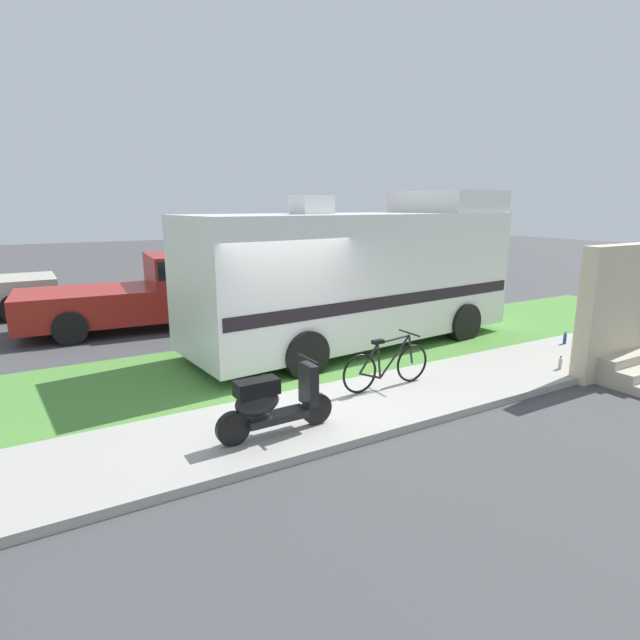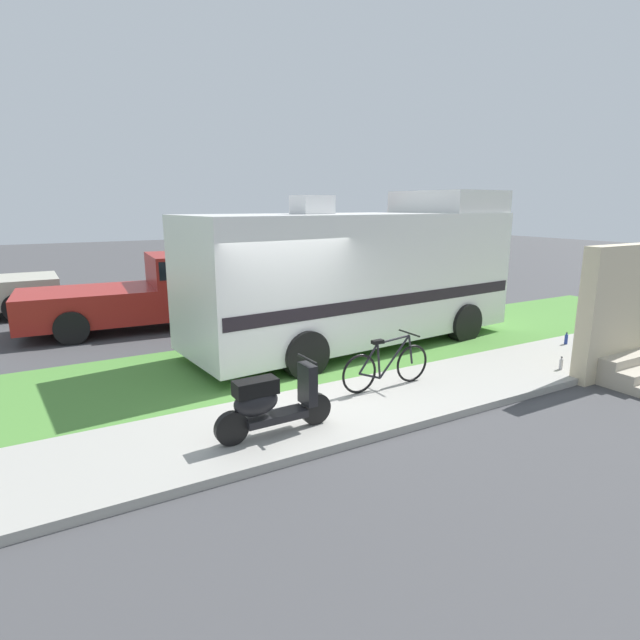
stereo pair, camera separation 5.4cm
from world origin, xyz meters
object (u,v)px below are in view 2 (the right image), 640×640
Objects in this scene: scooter at (271,402)px; pickup_truck_near at (165,288)px; bicycle at (387,366)px; motorhome_rv at (359,274)px; bottle_spare at (561,364)px; bottle_green at (566,339)px.

scooter is 0.29× the size of pickup_truck_near.
motorhome_rv is at bearing 64.88° from bicycle.
bottle_spare is (5.32, -7.70, -0.76)m from pickup_truck_near.
motorhome_rv reaches higher than bottle_spare.
bottle_green is 1.95m from bottle_spare.
bicycle is (2.39, 0.67, -0.09)m from scooter.
motorhome_rv reaches higher than pickup_truck_near.
scooter is 6.87× the size of bottle_spare.
scooter is at bearing -173.43° from bottle_green.
scooter is at bearing -164.22° from bicycle.
pickup_truck_near reaches higher than bottle_green.
bottle_spare is at bearing -59.07° from motorhome_rv.
pickup_truck_near is (-3.21, 4.18, -0.63)m from motorhome_rv.
motorhome_rv reaches higher than scooter.
motorhome_rv is 1.32× the size of pickup_truck_near.
pickup_truck_near reaches higher than bicycle.
bicycle reaches higher than bottle_green.
motorhome_rv is 5.04m from scooter.
bicycle is 7.13m from pickup_truck_near.
scooter is 0.96× the size of bicycle.
bicycle is (-1.25, -2.66, -1.12)m from motorhome_rv.
bicycle is 3.47m from bottle_spare.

